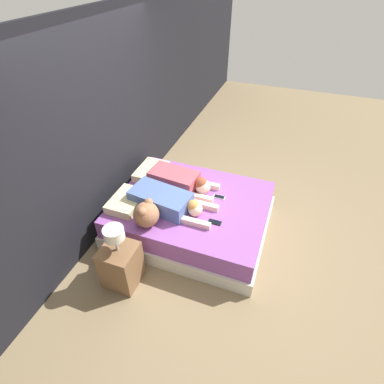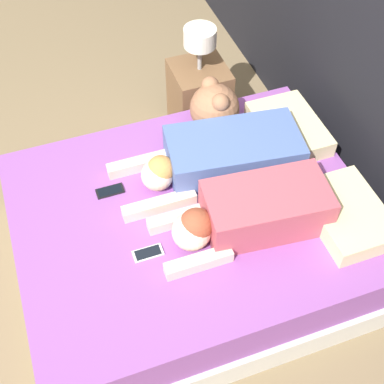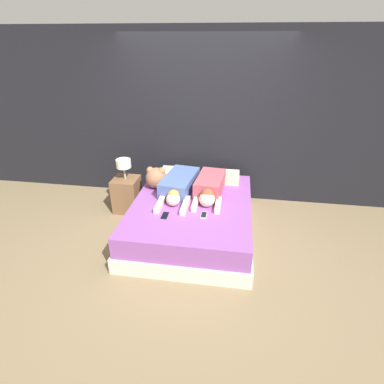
# 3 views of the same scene
# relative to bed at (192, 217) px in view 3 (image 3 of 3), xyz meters

# --- Properties ---
(ground_plane) EXTENTS (12.00, 12.00, 0.00)m
(ground_plane) POSITION_rel_bed_xyz_m (0.00, 0.00, -0.23)
(ground_plane) COLOR #7F6B4C
(wall_back) EXTENTS (12.00, 0.06, 2.60)m
(wall_back) POSITION_rel_bed_xyz_m (0.00, 1.15, 1.07)
(wall_back) COLOR black
(wall_back) RESTS_ON ground_plane
(bed) EXTENTS (1.62, 1.99, 0.47)m
(bed) POSITION_rel_bed_xyz_m (0.00, 0.00, 0.00)
(bed) COLOR beige
(bed) RESTS_ON ground_plane
(pillow_head_left) EXTENTS (0.52, 0.37, 0.11)m
(pillow_head_left) POSITION_rel_bed_xyz_m (-0.35, 0.75, 0.30)
(pillow_head_left) COLOR beige
(pillow_head_left) RESTS_ON bed
(pillow_head_right) EXTENTS (0.52, 0.37, 0.11)m
(pillow_head_right) POSITION_rel_bed_xyz_m (0.35, 0.75, 0.30)
(pillow_head_right) COLOR beige
(pillow_head_right) RESTS_ON bed
(person_left) EXTENTS (0.49, 1.11, 0.22)m
(person_left) POSITION_rel_bed_xyz_m (-0.23, 0.25, 0.35)
(person_left) COLOR #4C66A5
(person_left) RESTS_ON bed
(person_right) EXTENTS (0.41, 0.94, 0.24)m
(person_right) POSITION_rel_bed_xyz_m (0.21, 0.24, 0.36)
(person_right) COLOR #B24C59
(person_right) RESTS_ON bed
(cell_phone_left) EXTENTS (0.07, 0.16, 0.01)m
(cell_phone_left) POSITION_rel_bed_xyz_m (-0.28, -0.39, 0.25)
(cell_phone_left) COLOR black
(cell_phone_left) RESTS_ON bed
(cell_phone_right) EXTENTS (0.07, 0.16, 0.01)m
(cell_phone_right) POSITION_rel_bed_xyz_m (0.20, -0.31, 0.25)
(cell_phone_right) COLOR silver
(cell_phone_right) RESTS_ON bed
(plush_toy) EXTENTS (0.30, 0.30, 0.32)m
(plush_toy) POSITION_rel_bed_xyz_m (-0.58, 0.35, 0.40)
(plush_toy) COLOR #996647
(plush_toy) RESTS_ON bed
(nightstand) EXTENTS (0.38, 0.38, 0.84)m
(nightstand) POSITION_rel_bed_xyz_m (-1.09, 0.44, 0.07)
(nightstand) COLOR brown
(nightstand) RESTS_ON ground_plane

